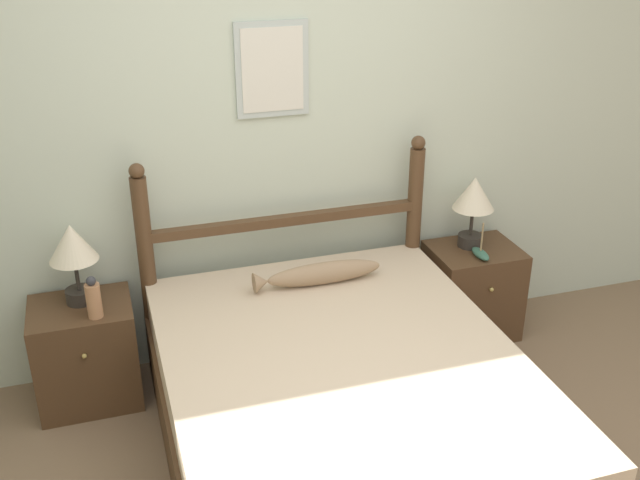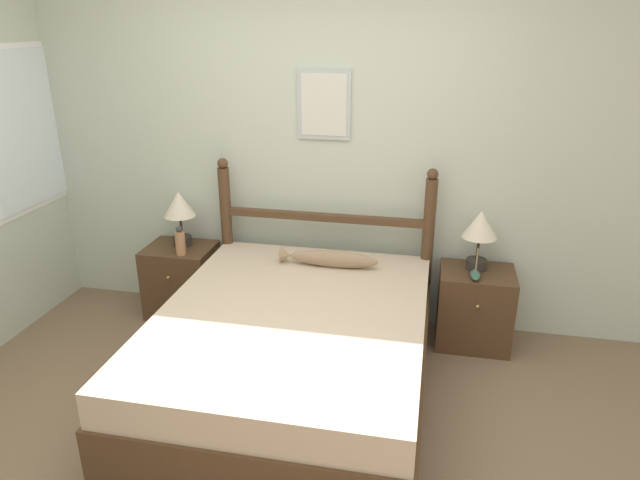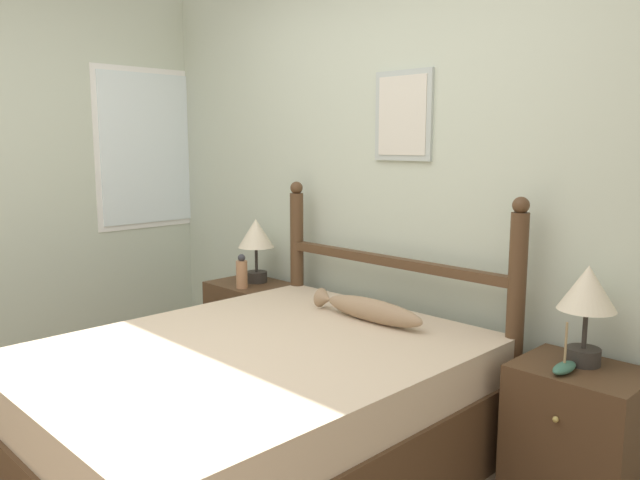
# 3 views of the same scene
# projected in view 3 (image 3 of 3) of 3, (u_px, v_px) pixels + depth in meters

# --- Properties ---
(wall_back) EXTENTS (6.40, 0.08, 2.55)m
(wall_back) POSITION_uv_depth(u_px,v_px,m) (402.00, 177.00, 3.44)
(wall_back) COLOR beige
(wall_back) RESTS_ON ground_plane
(bed) EXTENTS (1.57, 1.97, 0.58)m
(bed) POSITION_uv_depth(u_px,v_px,m) (254.00, 409.00, 2.79)
(bed) COLOR #4C331E
(bed) RESTS_ON ground_plane
(headboard) EXTENTS (1.57, 0.08, 1.23)m
(headboard) POSITION_uv_depth(u_px,v_px,m) (389.00, 293.00, 3.38)
(headboard) COLOR #4C331E
(headboard) RESTS_ON ground_plane
(nightstand_left) EXTENTS (0.50, 0.43, 0.55)m
(nightstand_left) POSITION_uv_depth(u_px,v_px,m) (250.00, 323.00, 4.14)
(nightstand_left) COLOR #4C331E
(nightstand_left) RESTS_ON ground_plane
(nightstand_right) EXTENTS (0.50, 0.43, 0.55)m
(nightstand_right) POSITION_uv_depth(u_px,v_px,m) (577.00, 431.00, 2.60)
(nightstand_right) COLOR #4C331E
(nightstand_right) RESTS_ON ground_plane
(table_lamp_left) EXTENTS (0.24, 0.24, 0.42)m
(table_lamp_left) POSITION_uv_depth(u_px,v_px,m) (256.00, 238.00, 4.08)
(table_lamp_left) COLOR #2D2823
(table_lamp_left) RESTS_ON nightstand_left
(table_lamp_right) EXTENTS (0.24, 0.24, 0.42)m
(table_lamp_right) POSITION_uv_depth(u_px,v_px,m) (587.00, 296.00, 2.56)
(table_lamp_right) COLOR #2D2823
(table_lamp_right) RESTS_ON nightstand_right
(bottle) EXTENTS (0.07, 0.07, 0.22)m
(bottle) POSITION_uv_depth(u_px,v_px,m) (242.00, 273.00, 3.94)
(bottle) COLOR tan
(bottle) RESTS_ON nightstand_left
(model_boat) EXTENTS (0.06, 0.16, 0.21)m
(model_boat) POSITION_uv_depth(u_px,v_px,m) (564.00, 367.00, 2.50)
(model_boat) COLOR #386651
(model_boat) RESTS_ON nightstand_right
(fish_pillow) EXTENTS (0.67, 0.11, 0.12)m
(fish_pillow) POSITION_uv_depth(u_px,v_px,m) (368.00, 309.00, 3.13)
(fish_pillow) COLOR #997A5B
(fish_pillow) RESTS_ON bed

